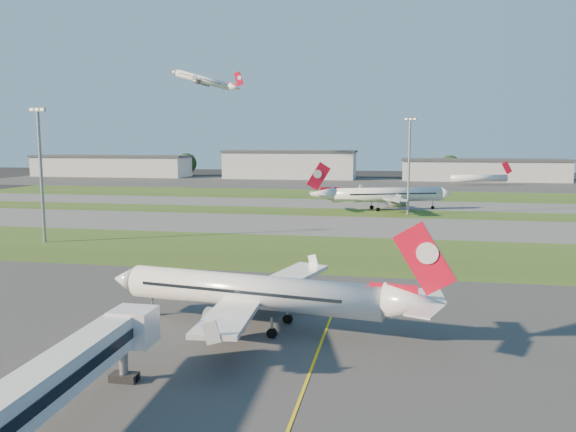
% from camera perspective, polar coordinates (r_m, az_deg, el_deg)
% --- Properties ---
extents(ground, '(700.00, 700.00, 0.00)m').
position_cam_1_polar(ground, '(49.80, -3.66, -15.22)').
color(ground, black).
rests_on(ground, ground).
extents(apron_near, '(300.00, 70.00, 0.01)m').
position_cam_1_polar(apron_near, '(49.80, -3.66, -15.22)').
color(apron_near, '#333335').
rests_on(apron_near, ground).
extents(grass_strip_a, '(300.00, 34.00, 0.01)m').
position_cam_1_polar(grass_strip_a, '(99.03, 3.93, -3.74)').
color(grass_strip_a, '#2F4416').
rests_on(grass_strip_a, ground).
extents(taxiway_a, '(300.00, 32.00, 0.01)m').
position_cam_1_polar(taxiway_a, '(131.38, 5.69, -0.99)').
color(taxiway_a, '#515154').
rests_on(taxiway_a, ground).
extents(grass_strip_b, '(300.00, 18.00, 0.01)m').
position_cam_1_polar(grass_strip_b, '(156.07, 6.53, 0.33)').
color(grass_strip_b, '#2F4416').
rests_on(grass_strip_b, ground).
extents(taxiway_b, '(300.00, 26.00, 0.01)m').
position_cam_1_polar(taxiway_b, '(177.87, 7.08, 1.19)').
color(taxiway_b, '#515154').
rests_on(taxiway_b, ground).
extents(grass_strip_c, '(300.00, 40.00, 0.01)m').
position_cam_1_polar(grass_strip_c, '(210.65, 7.69, 2.15)').
color(grass_strip_c, '#2F4416').
rests_on(grass_strip_c, ground).
extents(apron_far, '(400.00, 80.00, 0.01)m').
position_cam_1_polar(apron_far, '(270.38, 8.42, 3.29)').
color(apron_far, '#333335').
rests_on(apron_far, ground).
extents(yellow_line, '(0.25, 60.00, 0.02)m').
position_cam_1_polar(yellow_line, '(48.87, 2.25, -15.67)').
color(yellow_line, gold).
rests_on(yellow_line, ground).
extents(jet_bridge, '(4.20, 26.90, 6.20)m').
position_cam_1_polar(jet_bridge, '(39.31, -24.34, -15.94)').
color(jet_bridge, silver).
rests_on(jet_bridge, ground).
extents(airliner_parked, '(34.14, 28.77, 10.69)m').
position_cam_1_polar(airliner_parked, '(58.79, -3.48, -7.78)').
color(airliner_parked, silver).
rests_on(airliner_parked, ground).
extents(airliner_taxiing, '(38.01, 32.18, 12.42)m').
position_cam_1_polar(airliner_taxiing, '(163.01, 9.95, 2.11)').
color(airliner_taxiing, silver).
rests_on(airliner_taxiing, ground).
extents(airliner_departing, '(34.30, 29.03, 10.70)m').
position_cam_1_polar(airliner_departing, '(278.12, -8.58, 13.50)').
color(airliner_departing, silver).
extents(mini_jet_near, '(28.06, 9.85, 9.48)m').
position_cam_1_polar(mini_jet_near, '(270.39, 18.85, 3.67)').
color(mini_jet_near, silver).
rests_on(mini_jet_near, ground).
extents(light_mast_west, '(3.20, 0.70, 25.80)m').
position_cam_1_polar(light_mast_west, '(117.34, -23.82, 4.67)').
color(light_mast_west, gray).
rests_on(light_mast_west, ground).
extents(light_mast_centre, '(3.20, 0.70, 25.80)m').
position_cam_1_polar(light_mast_centre, '(152.55, 12.21, 5.63)').
color(light_mast_centre, gray).
rests_on(light_mast_centre, ground).
extents(hangar_far_west, '(91.80, 23.00, 12.20)m').
position_cam_1_polar(hangar_far_west, '(340.56, -17.51, 4.90)').
color(hangar_far_west, '#AAADB2').
rests_on(hangar_far_west, ground).
extents(hangar_west, '(71.40, 23.00, 15.20)m').
position_cam_1_polar(hangar_west, '(304.99, 0.19, 5.27)').
color(hangar_west, '#AAADB2').
rests_on(hangar_west, ground).
extents(hangar_east, '(81.60, 23.00, 11.20)m').
position_cam_1_polar(hangar_east, '(302.87, 19.18, 4.46)').
color(hangar_east, '#AAADB2').
rests_on(hangar_east, ground).
extents(tree_far_west, '(11.00, 11.00, 12.00)m').
position_cam_1_polar(tree_far_west, '(372.11, -22.01, 4.94)').
color(tree_far_west, black).
rests_on(tree_far_west, ground).
extents(tree_west, '(12.10, 12.10, 13.20)m').
position_cam_1_polar(tree_west, '(337.39, -10.29, 5.27)').
color(tree_west, black).
rests_on(tree_west, ground).
extents(tree_mid_west, '(9.90, 9.90, 10.80)m').
position_cam_1_polar(tree_mid_west, '(312.35, 5.09, 4.96)').
color(tree_mid_west, black).
rests_on(tree_mid_west, ground).
extents(tree_mid_east, '(11.55, 11.55, 12.60)m').
position_cam_1_polar(tree_mid_east, '(314.97, 16.12, 4.89)').
color(tree_mid_east, black).
rests_on(tree_mid_east, ground).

